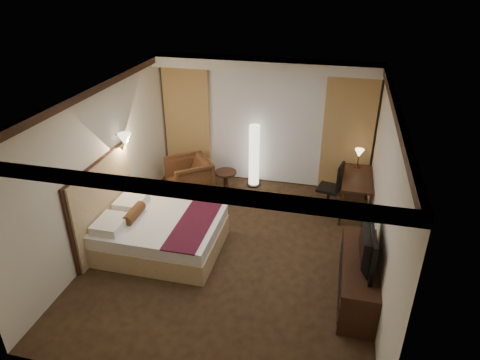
% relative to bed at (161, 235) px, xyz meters
% --- Properties ---
extents(floor, '(4.50, 5.50, 0.01)m').
position_rel_bed_xyz_m(floor, '(1.21, 0.23, -0.29)').
color(floor, black).
rests_on(floor, ground).
extents(ceiling, '(4.50, 5.50, 0.01)m').
position_rel_bed_xyz_m(ceiling, '(1.21, 0.23, 2.41)').
color(ceiling, white).
rests_on(ceiling, back_wall).
extents(back_wall, '(4.50, 0.02, 2.70)m').
position_rel_bed_xyz_m(back_wall, '(1.21, 2.98, 1.06)').
color(back_wall, beige).
rests_on(back_wall, floor).
extents(left_wall, '(0.02, 5.50, 2.70)m').
position_rel_bed_xyz_m(left_wall, '(-1.04, 0.23, 1.06)').
color(left_wall, beige).
rests_on(left_wall, floor).
extents(right_wall, '(0.02, 5.50, 2.70)m').
position_rel_bed_xyz_m(right_wall, '(3.46, 0.23, 1.06)').
color(right_wall, beige).
rests_on(right_wall, floor).
extents(crown_molding, '(4.50, 5.50, 0.12)m').
position_rel_bed_xyz_m(crown_molding, '(1.21, 0.23, 2.35)').
color(crown_molding, black).
rests_on(crown_molding, ceiling).
extents(soffit, '(4.50, 0.50, 0.20)m').
position_rel_bed_xyz_m(soffit, '(1.21, 2.73, 2.31)').
color(soffit, white).
rests_on(soffit, ceiling).
extents(curtain_sheer, '(2.48, 0.04, 2.45)m').
position_rel_bed_xyz_m(curtain_sheer, '(1.21, 2.90, 0.96)').
color(curtain_sheer, silver).
rests_on(curtain_sheer, back_wall).
extents(curtain_left_drape, '(1.00, 0.14, 2.45)m').
position_rel_bed_xyz_m(curtain_left_drape, '(-0.49, 2.84, 0.96)').
color(curtain_left_drape, tan).
rests_on(curtain_left_drape, back_wall).
extents(curtain_right_drape, '(1.00, 0.14, 2.45)m').
position_rel_bed_xyz_m(curtain_right_drape, '(2.91, 2.84, 0.96)').
color(curtain_right_drape, tan).
rests_on(curtain_right_drape, back_wall).
extents(wall_sconce, '(0.24, 0.24, 0.24)m').
position_rel_bed_xyz_m(wall_sconce, '(-0.88, 0.76, 1.33)').
color(wall_sconce, white).
rests_on(wall_sconce, left_wall).
extents(bed, '(1.96, 1.53, 0.57)m').
position_rel_bed_xyz_m(bed, '(0.00, 0.00, 0.00)').
color(bed, white).
rests_on(bed, floor).
extents(headboard, '(0.12, 1.83, 1.50)m').
position_rel_bed_xyz_m(headboard, '(-0.99, -0.00, 0.46)').
color(headboard, tan).
rests_on(headboard, floor).
extents(armchair, '(1.12, 1.13, 0.85)m').
position_rel_bed_xyz_m(armchair, '(-0.20, 1.97, 0.14)').
color(armchair, '#482515').
rests_on(armchair, floor).
extents(side_table, '(0.45, 0.45, 0.50)m').
position_rel_bed_xyz_m(side_table, '(0.54, 2.16, -0.04)').
color(side_table, black).
rests_on(side_table, floor).
extents(floor_lamp, '(0.29, 0.29, 1.39)m').
position_rel_bed_xyz_m(floor_lamp, '(1.04, 2.64, 0.41)').
color(floor_lamp, white).
rests_on(floor_lamp, floor).
extents(desk, '(0.55, 1.21, 0.75)m').
position_rel_bed_xyz_m(desk, '(3.16, 2.02, 0.09)').
color(desk, black).
rests_on(desk, floor).
extents(desk_lamp, '(0.18, 0.18, 0.34)m').
position_rel_bed_xyz_m(desk_lamp, '(3.16, 2.47, 0.63)').
color(desk_lamp, '#FFD899').
rests_on(desk_lamp, desk).
extents(office_chair, '(0.59, 0.59, 1.02)m').
position_rel_bed_xyz_m(office_chair, '(2.66, 1.97, 0.22)').
color(office_chair, black).
rests_on(office_chair, floor).
extents(dresser, '(0.50, 1.67, 0.65)m').
position_rel_bed_xyz_m(dresser, '(3.21, -0.40, 0.04)').
color(dresser, black).
rests_on(dresser, floor).
extents(television, '(0.69, 1.15, 0.15)m').
position_rel_bed_xyz_m(television, '(3.18, -0.40, 0.69)').
color(television, black).
rests_on(television, dresser).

